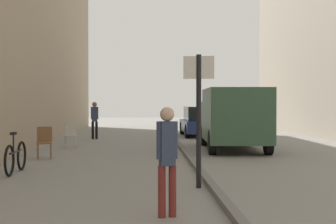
{
  "coord_description": "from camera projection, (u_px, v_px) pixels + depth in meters",
  "views": [
    {
      "loc": [
        0.31,
        -2.49,
        1.67
      ],
      "look_at": [
        1.03,
        13.61,
        1.36
      ],
      "focal_mm": 53.63,
      "sensor_mm": 36.0,
      "label": 1
    }
  ],
  "objects": [
    {
      "name": "ground_plane",
      "position": [
        135.0,
        160.0,
        14.5
      ],
      "size": [
        80.0,
        80.0,
        0.0
      ],
      "primitive_type": "plane",
      "color": "gray"
    },
    {
      "name": "cafe_chair_by_doorway",
      "position": [
        71.0,
        133.0,
        18.22
      ],
      "size": [
        0.47,
        0.47,
        0.94
      ],
      "rotation": [
        0.0,
        0.0,
        3.2
      ],
      "color": "#B7B2A8",
      "rests_on": "ground_plane"
    },
    {
      "name": "delivery_van",
      "position": [
        233.0,
        117.0,
        17.56
      ],
      "size": [
        2.19,
        5.07,
        2.14
      ],
      "rotation": [
        0.0,
        0.0,
        -0.04
      ],
      "color": "#335138",
      "rests_on": "ground_plane"
    },
    {
      "name": "street_sign_post",
      "position": [
        199.0,
        109.0,
        9.76
      ],
      "size": [
        0.6,
        0.12,
        2.6
      ],
      "rotation": [
        0.0,
        0.0,
        2.98
      ],
      "color": "black",
      "rests_on": "ground_plane"
    },
    {
      "name": "cafe_chair_near_window",
      "position": [
        44.0,
        140.0,
        14.86
      ],
      "size": [
        0.5,
        0.5,
        0.94
      ],
      "rotation": [
        0.0,
        0.0,
        3.3
      ],
      "color": "brown",
      "rests_on": "ground_plane"
    },
    {
      "name": "bicycle_leaning",
      "position": [
        16.0,
        157.0,
        11.75
      ],
      "size": [
        0.1,
        1.77,
        0.98
      ],
      "rotation": [
        0.0,
        0.0,
        -0.02
      ],
      "color": "black",
      "rests_on": "ground_plane"
    },
    {
      "name": "pedestrian_mid_block",
      "position": [
        167.0,
        154.0,
        7.27
      ],
      "size": [
        0.31,
        0.22,
        1.6
      ],
      "rotation": [
        0.0,
        0.0,
        0.23
      ],
      "color": "maroon",
      "rests_on": "ground_plane"
    },
    {
      "name": "parked_car",
      "position": [
        201.0,
        122.0,
        24.82
      ],
      "size": [
        1.89,
        4.22,
        1.45
      ],
      "rotation": [
        0.0,
        0.0,
        0.01
      ],
      "color": "navy",
      "rests_on": "ground_plane"
    },
    {
      "name": "kerb_strip",
      "position": [
        189.0,
        158.0,
        14.57
      ],
      "size": [
        0.16,
        40.0,
        0.12
      ],
      "primitive_type": "cube",
      "color": "#615F5B",
      "rests_on": "ground_plane"
    },
    {
      "name": "pedestrian_main_foreground",
      "position": [
        95.0,
        118.0,
        22.68
      ],
      "size": [
        0.34,
        0.22,
        1.68
      ],
      "rotation": [
        0.0,
        0.0,
        3.12
      ],
      "color": "black",
      "rests_on": "ground_plane"
    }
  ]
}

